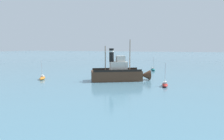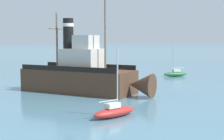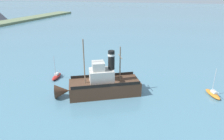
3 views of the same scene
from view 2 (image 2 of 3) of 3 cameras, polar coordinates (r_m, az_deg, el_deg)
The scene contains 4 objects.
ground_plane at distance 37.88m, azimuth -6.09°, elevation -3.37°, with size 600.00×600.00×0.00m, color teal.
old_tugboat at distance 36.05m, azimuth -4.85°, elevation -0.86°, with size 10.03×14.20×9.90m.
sailboat_red at distance 24.88m, azimuth 0.37°, elevation -6.87°, with size 3.93×1.74×4.90m.
sailboat_green at distance 52.29m, azimuth 10.46°, elevation -0.59°, with size 3.95×2.03×4.90m.
Camera 2 is at (16.65, 33.55, 5.64)m, focal length 55.00 mm.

